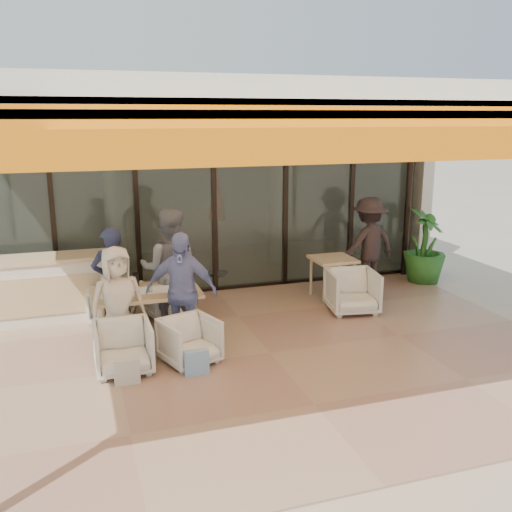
{
  "coord_description": "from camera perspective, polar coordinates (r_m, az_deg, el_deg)",
  "views": [
    {
      "loc": [
        -2.39,
        -6.74,
        3.13
      ],
      "look_at": [
        0.1,
        0.9,
        1.15
      ],
      "focal_mm": 40.0,
      "sensor_mm": 36.0,
      "label": 1
    }
  ],
  "objects": [
    {
      "name": "ground",
      "position": [
        7.8,
        1.37,
        -9.81
      ],
      "size": [
        70.0,
        70.0,
        0.0
      ],
      "primitive_type": "plane",
      "color": "#C6B293",
      "rests_on": "ground"
    },
    {
      "name": "terrace_floor",
      "position": [
        7.8,
        1.37,
        -9.77
      ],
      "size": [
        8.0,
        6.0,
        0.01
      ],
      "primitive_type": "cube",
      "color": "tan",
      "rests_on": "ground"
    },
    {
      "name": "terrace_structure",
      "position": [
        6.9,
        2.28,
        14.83
      ],
      "size": [
        8.0,
        6.0,
        3.4
      ],
      "color": "silver",
      "rests_on": "ground"
    },
    {
      "name": "glass_storefront",
      "position": [
        10.14,
        -4.23,
        5.14
      ],
      "size": [
        8.08,
        0.1,
        3.2
      ],
      "color": "#9EADA3",
      "rests_on": "ground"
    },
    {
      "name": "interior_block",
      "position": [
        12.32,
        -6.88,
        9.57
      ],
      "size": [
        9.05,
        3.62,
        3.52
      ],
      "color": "silver",
      "rests_on": "ground"
    },
    {
      "name": "host_counter",
      "position": [
        9.41,
        -20.0,
        -3.04
      ],
      "size": [
        1.85,
        0.65,
        1.04
      ],
      "color": "silver",
      "rests_on": "ground"
    },
    {
      "name": "dining_table",
      "position": [
        8.17,
        -11.0,
        -3.81
      ],
      "size": [
        1.5,
        0.9,
        0.93
      ],
      "color": "tan",
      "rests_on": "ground"
    },
    {
      "name": "chair_far_left",
      "position": [
        9.15,
        -14.24,
        -4.45
      ],
      "size": [
        0.76,
        0.73,
        0.65
      ],
      "primitive_type": "imported",
      "rotation": [
        0.0,
        0.0,
        2.88
      ],
      "color": "white",
      "rests_on": "ground"
    },
    {
      "name": "chair_far_right",
      "position": [
        9.23,
        -9.02,
        -4.04
      ],
      "size": [
        0.75,
        0.72,
        0.64
      ],
      "primitive_type": "imported",
      "rotation": [
        0.0,
        0.0,
        3.39
      ],
      "color": "white",
      "rests_on": "ground"
    },
    {
      "name": "chair_near_left",
      "position": [
        7.35,
        -13.16,
        -8.69
      ],
      "size": [
        0.7,
        0.65,
        0.71
      ],
      "primitive_type": "imported",
      "rotation": [
        0.0,
        0.0,
        0.01
      ],
      "color": "white",
      "rests_on": "ground"
    },
    {
      "name": "chair_near_right",
      "position": [
        7.46,
        -6.65,
        -8.24
      ],
      "size": [
        0.81,
        0.79,
        0.67
      ],
      "primitive_type": "imported",
      "rotation": [
        0.0,
        0.0,
        0.33
      ],
      "color": "white",
      "rests_on": "ground"
    },
    {
      "name": "diner_navy",
      "position": [
        8.53,
        -14.18,
        -2.45
      ],
      "size": [
        0.63,
        0.47,
        1.6
      ],
      "primitive_type": "imported",
      "rotation": [
        0.0,
        0.0,
        3.3
      ],
      "color": "#1A1F3A",
      "rests_on": "ground"
    },
    {
      "name": "diner_grey",
      "position": [
        8.59,
        -8.63,
        -1.29
      ],
      "size": [
        1.04,
        0.91,
        1.82
      ],
      "primitive_type": "imported",
      "rotation": [
        0.0,
        0.0,
        2.85
      ],
      "color": "slate",
      "rests_on": "ground"
    },
    {
      "name": "diner_cream",
      "position": [
        7.69,
        -13.66,
        -4.56
      ],
      "size": [
        0.82,
        0.62,
        1.51
      ],
      "primitive_type": "imported",
      "rotation": [
        0.0,
        0.0,
        0.2
      ],
      "color": "beige",
      "rests_on": "ground"
    },
    {
      "name": "diner_periwinkle",
      "position": [
        7.76,
        -7.5,
        -3.56
      ],
      "size": [
        1.05,
        0.73,
        1.65
      ],
      "primitive_type": "imported",
      "rotation": [
        0.0,
        0.0,
        -0.37
      ],
      "color": "#6A74B2",
      "rests_on": "ground"
    },
    {
      "name": "tote_bag_cream",
      "position": [
        7.06,
        -12.77,
        -11.3
      ],
      "size": [
        0.3,
        0.1,
        0.34
      ],
      "primitive_type": "cube",
      "color": "silver",
      "rests_on": "ground"
    },
    {
      "name": "tote_bag_blue",
      "position": [
        7.17,
        -5.96,
        -10.62
      ],
      "size": [
        0.3,
        0.1,
        0.34
      ],
      "primitive_type": "cube",
      "color": "#99BFD8",
      "rests_on": "ground"
    },
    {
      "name": "side_table",
      "position": [
        9.96,
        7.68,
        -0.77
      ],
      "size": [
        0.7,
        0.7,
        0.74
      ],
      "color": "tan",
      "rests_on": "ground"
    },
    {
      "name": "side_chair",
      "position": [
        9.38,
        9.61,
        -3.32
      ],
      "size": [
        0.87,
        0.83,
        0.78
      ],
      "primitive_type": "imported",
      "rotation": [
        0.0,
        0.0,
        -0.16
      ],
      "color": "white",
      "rests_on": "ground"
    },
    {
      "name": "standing_woman",
      "position": [
        10.55,
        11.18,
        1.17
      ],
      "size": [
        1.21,
        0.83,
        1.72
      ],
      "primitive_type": "imported",
      "rotation": [
        0.0,
        0.0,
        3.32
      ],
      "color": "black",
      "rests_on": "ground"
    },
    {
      "name": "potted_palm",
      "position": [
        11.32,
        16.52,
        0.96
      ],
      "size": [
        1.13,
        1.13,
        1.43
      ],
      "primitive_type": "imported",
      "rotation": [
        0.0,
        0.0,
        0.84
      ],
      "color": "#1E5919",
      "rests_on": "ground"
    }
  ]
}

